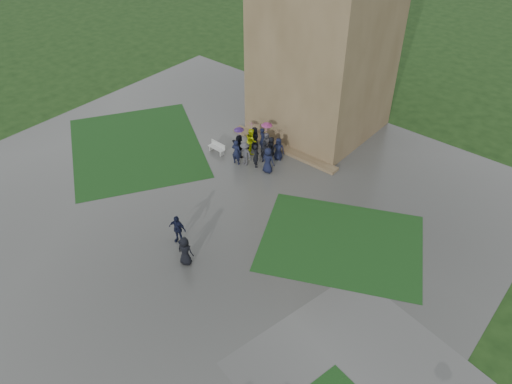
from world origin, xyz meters
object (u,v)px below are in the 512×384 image
Objects in this scene: tower at (327,10)px; pedestrian_mid at (177,229)px; pedestrian_near at (185,251)px; bench at (217,148)px.

tower reaches higher than pedestrian_mid.
tower is 18.86m from pedestrian_near.
pedestrian_mid is (1.23, -15.87, -8.07)m from tower.
bench is 0.75× the size of pedestrian_mid.
pedestrian_near is (2.85, -16.80, -8.08)m from tower.
tower reaches higher than bench.
bench is 11.06m from pedestrian_near.
bench is at bearing -114.01° from tower.
tower is at bearing -97.01° from pedestrian_near.
pedestrian_near is (1.62, -0.94, -0.01)m from pedestrian_mid.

